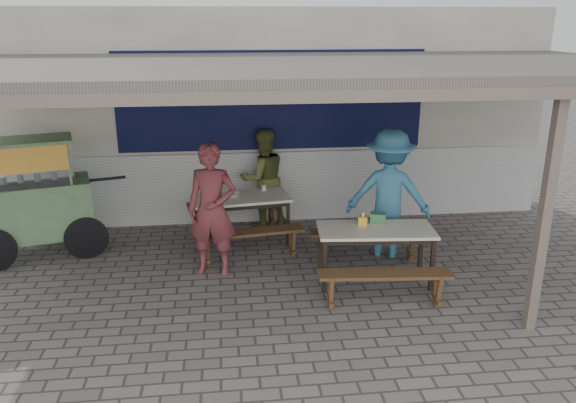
# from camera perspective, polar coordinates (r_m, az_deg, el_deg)

# --- Properties ---
(ground) EXTENTS (60.00, 60.00, 0.00)m
(ground) POSITION_cam_1_polar(r_m,az_deg,el_deg) (7.06, 2.34, -10.00)
(ground) COLOR slate
(ground) RESTS_ON ground
(back_wall) EXTENTS (9.00, 1.28, 3.50)m
(back_wall) POSITION_cam_1_polar(r_m,az_deg,el_deg) (9.91, -0.77, 8.80)
(back_wall) COLOR beige
(back_wall) RESTS_ON ground
(warung_roof) EXTENTS (9.00, 4.21, 2.81)m
(warung_roof) POSITION_cam_1_polar(r_m,az_deg,el_deg) (7.14, 1.61, 13.21)
(warung_roof) COLOR #5C554F
(warung_roof) RESTS_ON ground
(table_left) EXTENTS (1.53, 0.90, 0.75)m
(table_left) POSITION_cam_1_polar(r_m,az_deg,el_deg) (8.56, -4.78, 0.01)
(table_left) COLOR white
(table_left) RESTS_ON ground
(bench_left_street) EXTENTS (1.56, 0.49, 0.45)m
(bench_left_street) POSITION_cam_1_polar(r_m,az_deg,el_deg) (8.04, -3.87, -3.73)
(bench_left_street) COLOR brown
(bench_left_street) RESTS_ON ground
(bench_left_wall) EXTENTS (1.56, 0.49, 0.45)m
(bench_left_wall) POSITION_cam_1_polar(r_m,az_deg,el_deg) (9.31, -5.46, -0.66)
(bench_left_wall) COLOR brown
(bench_left_wall) RESTS_ON ground
(table_right) EXTENTS (1.54, 0.81, 0.75)m
(table_right) POSITION_cam_1_polar(r_m,az_deg,el_deg) (7.34, 8.90, -3.29)
(table_right) COLOR white
(table_right) RESTS_ON ground
(bench_right_street) EXTENTS (1.61, 0.42, 0.45)m
(bench_right_street) POSITION_cam_1_polar(r_m,az_deg,el_deg) (6.86, 9.78, -7.95)
(bench_right_street) COLOR brown
(bench_right_street) RESTS_ON ground
(bench_right_wall) EXTENTS (1.61, 0.42, 0.45)m
(bench_right_wall) POSITION_cam_1_polar(r_m,az_deg,el_deg) (8.09, 7.93, -3.70)
(bench_right_wall) COLOR brown
(bench_right_wall) RESTS_ON ground
(vendor_cart) EXTENTS (2.04, 1.25, 1.73)m
(vendor_cart) POSITION_cam_1_polar(r_m,az_deg,el_deg) (8.81, -24.40, 0.74)
(vendor_cart) COLOR #639060
(vendor_cart) RESTS_ON ground
(patron_street_side) EXTENTS (0.73, 0.56, 1.81)m
(patron_street_side) POSITION_cam_1_polar(r_m,az_deg,el_deg) (7.51, -7.72, -0.85)
(patron_street_side) COLOR brown
(patron_street_side) RESTS_ON ground
(patron_wall_side) EXTENTS (0.93, 0.81, 1.63)m
(patron_wall_side) POSITION_cam_1_polar(r_m,az_deg,el_deg) (9.26, -2.53, 2.38)
(patron_wall_side) COLOR brown
(patron_wall_side) RESTS_ON ground
(patron_right_table) EXTENTS (1.36, 1.05, 1.86)m
(patron_right_table) POSITION_cam_1_polar(r_m,az_deg,el_deg) (8.16, 10.20, 0.78)
(patron_right_table) COLOR teal
(patron_right_table) RESTS_ON ground
(tissue_box) EXTENTS (0.14, 0.14, 0.11)m
(tissue_box) POSITION_cam_1_polar(r_m,az_deg,el_deg) (7.41, 7.62, -1.91)
(tissue_box) COLOR #F4AD28
(tissue_box) RESTS_ON table_right
(donation_box) EXTENTS (0.23, 0.18, 0.13)m
(donation_box) POSITION_cam_1_polar(r_m,az_deg,el_deg) (7.50, 9.12, -1.66)
(donation_box) COLOR #347645
(donation_box) RESTS_ON table_right
(condiment_jar) EXTENTS (0.07, 0.07, 0.08)m
(condiment_jar) POSITION_cam_1_polar(r_m,az_deg,el_deg) (8.82, -2.45, 1.41)
(condiment_jar) COLOR silver
(condiment_jar) RESTS_ON table_left
(condiment_bowl) EXTENTS (0.25, 0.25, 0.05)m
(condiment_bowl) POSITION_cam_1_polar(r_m,az_deg,el_deg) (8.55, -5.55, 0.68)
(condiment_bowl) COLOR silver
(condiment_bowl) RESTS_ON table_left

